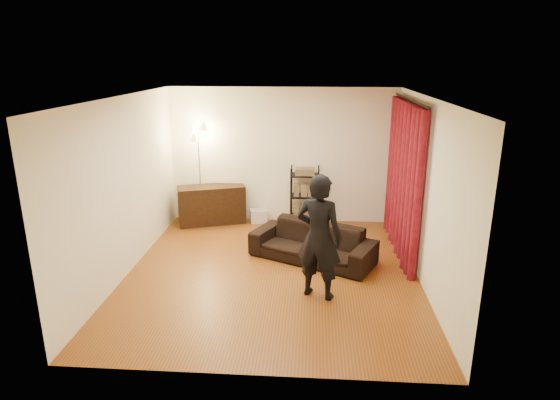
# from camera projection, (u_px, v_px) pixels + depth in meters

# --- Properties ---
(floor) EXTENTS (5.00, 5.00, 0.00)m
(floor) POSITION_uv_depth(u_px,v_px,m) (272.00, 272.00, 7.35)
(floor) COLOR brown
(floor) RESTS_ON ground
(ceiling) EXTENTS (5.00, 5.00, 0.00)m
(ceiling) POSITION_uv_depth(u_px,v_px,m) (271.00, 97.00, 6.57)
(ceiling) COLOR white
(ceiling) RESTS_ON ground
(wall_back) EXTENTS (5.00, 0.00, 5.00)m
(wall_back) POSITION_uv_depth(u_px,v_px,m) (283.00, 156.00, 9.35)
(wall_back) COLOR white
(wall_back) RESTS_ON ground
(wall_front) EXTENTS (5.00, 0.00, 5.00)m
(wall_front) POSITION_uv_depth(u_px,v_px,m) (250.00, 258.00, 4.57)
(wall_front) COLOR white
(wall_front) RESTS_ON ground
(wall_left) EXTENTS (0.00, 5.00, 5.00)m
(wall_left) POSITION_uv_depth(u_px,v_px,m) (125.00, 187.00, 7.11)
(wall_left) COLOR white
(wall_left) RESTS_ON ground
(wall_right) EXTENTS (0.00, 5.00, 5.00)m
(wall_right) POSITION_uv_depth(u_px,v_px,m) (426.00, 193.00, 6.81)
(wall_right) COLOR white
(wall_right) RESTS_ON ground
(curtain_rod) EXTENTS (0.04, 2.65, 0.04)m
(curtain_rod) POSITION_uv_depth(u_px,v_px,m) (410.00, 100.00, 7.53)
(curtain_rod) COLOR black
(curtain_rod) RESTS_ON wall_right
(curtain) EXTENTS (0.22, 2.65, 2.55)m
(curtain) POSITION_uv_depth(u_px,v_px,m) (403.00, 178.00, 7.91)
(curtain) COLOR maroon
(curtain) RESTS_ON ground
(sofa) EXTENTS (2.18, 1.61, 0.60)m
(sofa) POSITION_uv_depth(u_px,v_px,m) (312.00, 243.00, 7.73)
(sofa) COLOR black
(sofa) RESTS_ON ground
(person) EXTENTS (0.76, 0.63, 1.78)m
(person) POSITION_uv_depth(u_px,v_px,m) (319.00, 237.00, 6.38)
(person) COLOR black
(person) RESTS_ON ground
(media_cabinet) EXTENTS (1.41, 0.90, 0.77)m
(media_cabinet) POSITION_uv_depth(u_px,v_px,m) (212.00, 205.00, 9.46)
(media_cabinet) COLOR black
(media_cabinet) RESTS_ON ground
(storage_boxes) EXTENTS (0.38, 0.33, 0.27)m
(storage_boxes) POSITION_uv_depth(u_px,v_px,m) (259.00, 216.00, 9.55)
(storage_boxes) COLOR silver
(storage_boxes) RESTS_ON ground
(wire_shelf) EXTENTS (0.62, 0.51, 1.18)m
(wire_shelf) POSITION_uv_depth(u_px,v_px,m) (305.00, 196.00, 9.32)
(wire_shelf) COLOR black
(wire_shelf) RESTS_ON ground
(floor_lamp) EXTENTS (0.47, 0.47, 2.00)m
(floor_lamp) POSITION_uv_depth(u_px,v_px,m) (200.00, 175.00, 9.25)
(floor_lamp) COLOR silver
(floor_lamp) RESTS_ON ground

